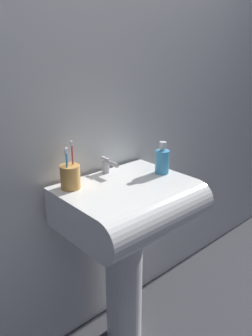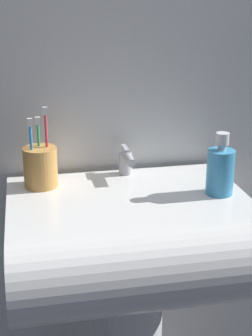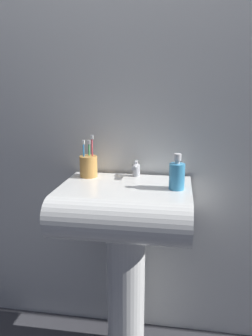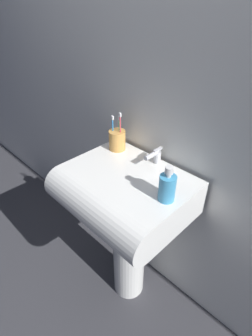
{
  "view_description": "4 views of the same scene",
  "coord_description": "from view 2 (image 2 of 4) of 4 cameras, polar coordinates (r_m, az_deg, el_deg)",
  "views": [
    {
      "loc": [
        -0.89,
        -1.01,
        1.45
      ],
      "look_at": [
        0.0,
        -0.01,
        0.96
      ],
      "focal_mm": 35.0,
      "sensor_mm": 36.0,
      "label": 1
    },
    {
      "loc": [
        -0.23,
        -1.13,
        1.38
      ],
      "look_at": [
        -0.0,
        0.02,
        0.96
      ],
      "focal_mm": 55.0,
      "sensor_mm": 36.0,
      "label": 2
    },
    {
      "loc": [
        0.22,
        -1.38,
        1.31
      ],
      "look_at": [
        0.0,
        -0.01,
        0.97
      ],
      "focal_mm": 35.0,
      "sensor_mm": 36.0,
      "label": 3
    },
    {
      "loc": [
        0.67,
        -0.69,
        1.58
      ],
      "look_at": [
        -0.02,
        -0.0,
        0.91
      ],
      "focal_mm": 28.0,
      "sensor_mm": 36.0,
      "label": 4
    }
  ],
  "objects": [
    {
      "name": "wall_back",
      "position": [
        1.4,
        -1.78,
        12.51
      ],
      "size": [
        5.0,
        0.05,
        2.4
      ],
      "primitive_type": "cube",
      "color": "silver",
      "rests_on": "ground"
    },
    {
      "name": "sink_basin",
      "position": [
        1.23,
        0.8,
        -8.09
      ],
      "size": [
        0.58,
        0.48,
        0.18
      ],
      "color": "white",
      "rests_on": "sink_pedestal"
    },
    {
      "name": "faucet",
      "position": [
        1.37,
        0.05,
        0.78
      ],
      "size": [
        0.04,
        0.11,
        0.08
      ],
      "color": "#B7B7BC",
      "rests_on": "sink_basin"
    },
    {
      "name": "toothbrush_cup",
      "position": [
        1.31,
        -9.46,
        0.18
      ],
      "size": [
        0.09,
        0.09,
        0.2
      ],
      "color": "#D19347",
      "rests_on": "sink_basin"
    },
    {
      "name": "soap_bottle",
      "position": [
        1.27,
        10.41,
        -0.23
      ],
      "size": [
        0.07,
        0.07,
        0.16
      ],
      "color": "#3F99CC",
      "rests_on": "sink_basin"
    }
  ]
}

